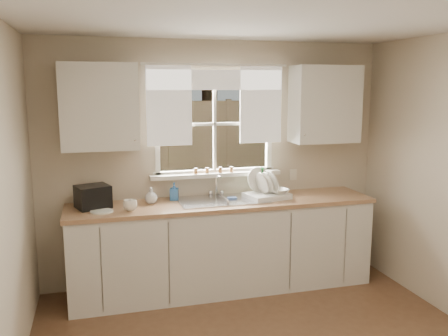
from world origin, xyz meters
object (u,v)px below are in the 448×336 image
object	(u,v)px
black_appliance	(93,197)
cup	(130,205)
soap_bottle_a	(262,181)
dish_rack	(266,192)

from	to	relation	value
black_appliance	cup	bearing A→B (deg)	-50.39
black_appliance	soap_bottle_a	bearing A→B (deg)	-16.42
cup	black_appliance	size ratio (longest dim) A/B	0.44
soap_bottle_a	cup	bearing A→B (deg)	-178.51
dish_rack	cup	bearing A→B (deg)	-174.54
dish_rack	black_appliance	xyz separation A→B (m)	(-1.70, 0.07, 0.04)
dish_rack	soap_bottle_a	world-z (taller)	dish_rack
soap_bottle_a	cup	world-z (taller)	soap_bottle_a
cup	black_appliance	xyz separation A→B (m)	(-0.33, 0.20, 0.06)
dish_rack	cup	distance (m)	1.38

